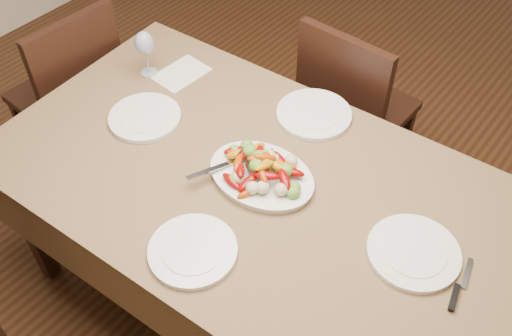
{
  "coord_description": "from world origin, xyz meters",
  "views": [
    {
      "loc": [
        0.84,
        -1.15,
        2.18
      ],
      "look_at": [
        0.05,
        -0.16,
        0.82
      ],
      "focal_mm": 40.0,
      "sensor_mm": 36.0,
      "label": 1
    }
  ],
  "objects_px": {
    "dining_table": "(256,246)",
    "plate_right": "(413,253)",
    "serving_platter": "(261,177)",
    "plate_near": "(193,251)",
    "chair_left": "(66,94)",
    "plate_left": "(145,118)",
    "wine_glass": "(146,52)",
    "chair_far": "(359,108)",
    "plate_far": "(314,114)"
  },
  "relations": [
    {
      "from": "chair_left",
      "to": "serving_platter",
      "type": "xyz_separation_m",
      "value": [
        1.19,
        -0.05,
        0.3
      ]
    },
    {
      "from": "serving_platter",
      "to": "plate_left",
      "type": "distance_m",
      "value": 0.52
    },
    {
      "from": "plate_far",
      "to": "wine_glass",
      "type": "distance_m",
      "value": 0.7
    },
    {
      "from": "serving_platter",
      "to": "plate_right",
      "type": "bearing_deg",
      "value": 5.12
    },
    {
      "from": "plate_left",
      "to": "plate_right",
      "type": "xyz_separation_m",
      "value": [
        1.06,
        0.08,
        0.0
      ]
    },
    {
      "from": "chair_left",
      "to": "wine_glass",
      "type": "distance_m",
      "value": 0.63
    },
    {
      "from": "plate_near",
      "to": "wine_glass",
      "type": "bearing_deg",
      "value": 144.33
    },
    {
      "from": "chair_far",
      "to": "plate_near",
      "type": "bearing_deg",
      "value": 96.24
    },
    {
      "from": "plate_near",
      "to": "wine_glass",
      "type": "distance_m",
      "value": 0.91
    },
    {
      "from": "serving_platter",
      "to": "plate_far",
      "type": "bearing_deg",
      "value": 96.83
    },
    {
      "from": "serving_platter",
      "to": "wine_glass",
      "type": "relative_size",
      "value": 1.76
    },
    {
      "from": "chair_left",
      "to": "plate_right",
      "type": "distance_m",
      "value": 1.76
    },
    {
      "from": "plate_right",
      "to": "plate_near",
      "type": "height_order",
      "value": "same"
    },
    {
      "from": "plate_far",
      "to": "serving_platter",
      "type": "bearing_deg",
      "value": -83.17
    },
    {
      "from": "dining_table",
      "to": "plate_right",
      "type": "bearing_deg",
      "value": 6.64
    },
    {
      "from": "plate_right",
      "to": "wine_glass",
      "type": "bearing_deg",
      "value": 174.61
    },
    {
      "from": "chair_left",
      "to": "plate_right",
      "type": "height_order",
      "value": "chair_left"
    },
    {
      "from": "chair_left",
      "to": "plate_left",
      "type": "height_order",
      "value": "chair_left"
    },
    {
      "from": "serving_platter",
      "to": "plate_left",
      "type": "bearing_deg",
      "value": -176.02
    },
    {
      "from": "dining_table",
      "to": "chair_left",
      "type": "distance_m",
      "value": 1.19
    },
    {
      "from": "chair_far",
      "to": "serving_platter",
      "type": "height_order",
      "value": "chair_far"
    },
    {
      "from": "plate_left",
      "to": "plate_far",
      "type": "height_order",
      "value": "same"
    },
    {
      "from": "plate_left",
      "to": "plate_far",
      "type": "relative_size",
      "value": 0.95
    },
    {
      "from": "plate_left",
      "to": "chair_far",
      "type": "bearing_deg",
      "value": 62.72
    },
    {
      "from": "plate_near",
      "to": "dining_table",
      "type": "bearing_deg",
      "value": 95.57
    },
    {
      "from": "chair_left",
      "to": "plate_left",
      "type": "bearing_deg",
      "value": 85.4
    },
    {
      "from": "chair_left",
      "to": "plate_right",
      "type": "relative_size",
      "value": 3.41
    },
    {
      "from": "chair_far",
      "to": "serving_platter",
      "type": "xyz_separation_m",
      "value": [
        0.08,
        -0.82,
        0.3
      ]
    },
    {
      "from": "plate_right",
      "to": "plate_near",
      "type": "xyz_separation_m",
      "value": [
        -0.52,
        -0.41,
        0.0
      ]
    },
    {
      "from": "chair_left",
      "to": "wine_glass",
      "type": "xyz_separation_m",
      "value": [
        0.49,
        0.12,
        0.39
      ]
    },
    {
      "from": "dining_table",
      "to": "wine_glass",
      "type": "xyz_separation_m",
      "value": [
        -0.7,
        0.18,
        0.48
      ]
    },
    {
      "from": "plate_right",
      "to": "chair_far",
      "type": "bearing_deg",
      "value": 128.99
    },
    {
      "from": "serving_platter",
      "to": "plate_right",
      "type": "height_order",
      "value": "serving_platter"
    },
    {
      "from": "serving_platter",
      "to": "plate_near",
      "type": "xyz_separation_m",
      "value": [
        0.02,
        -0.36,
        -0.0
      ]
    },
    {
      "from": "dining_table",
      "to": "plate_right",
      "type": "height_order",
      "value": "plate_right"
    },
    {
      "from": "plate_far",
      "to": "wine_glass",
      "type": "bearing_deg",
      "value": -163.01
    },
    {
      "from": "chair_left",
      "to": "plate_left",
      "type": "distance_m",
      "value": 0.74
    },
    {
      "from": "chair_far",
      "to": "plate_far",
      "type": "xyz_separation_m",
      "value": [
        0.04,
        -0.45,
        0.29
      ]
    },
    {
      "from": "chair_far",
      "to": "plate_far",
      "type": "height_order",
      "value": "chair_far"
    },
    {
      "from": "dining_table",
      "to": "plate_near",
      "type": "bearing_deg",
      "value": -84.43
    },
    {
      "from": "dining_table",
      "to": "serving_platter",
      "type": "relative_size",
      "value": 5.11
    },
    {
      "from": "plate_near",
      "to": "wine_glass",
      "type": "xyz_separation_m",
      "value": [
        -0.73,
        0.53,
        0.09
      ]
    },
    {
      "from": "chair_far",
      "to": "plate_near",
      "type": "xyz_separation_m",
      "value": [
        0.1,
        -1.18,
        0.29
      ]
    },
    {
      "from": "plate_right",
      "to": "chair_left",
      "type": "bearing_deg",
      "value": -179.92
    },
    {
      "from": "chair_far",
      "to": "wine_glass",
      "type": "bearing_deg",
      "value": 47.17
    },
    {
      "from": "plate_left",
      "to": "plate_near",
      "type": "relative_size",
      "value": 0.99
    },
    {
      "from": "plate_left",
      "to": "wine_glass",
      "type": "bearing_deg",
      "value": 132.83
    },
    {
      "from": "wine_glass",
      "to": "plate_near",
      "type": "bearing_deg",
      "value": -35.67
    },
    {
      "from": "dining_table",
      "to": "plate_left",
      "type": "height_order",
      "value": "plate_left"
    },
    {
      "from": "dining_table",
      "to": "wine_glass",
      "type": "distance_m",
      "value": 0.87
    }
  ]
}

